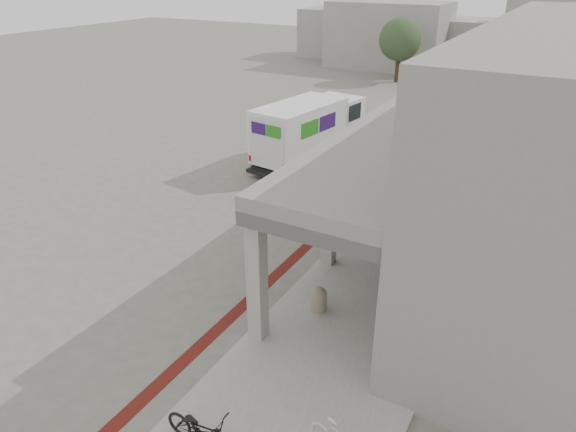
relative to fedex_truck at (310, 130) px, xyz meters
The scene contains 13 objects.
ground 9.04m from the fedex_truck, 72.68° to the right, with size 120.00×120.00×0.00m, color #656057.
bike_lane_stripe 7.61m from the fedex_truck, 60.68° to the right, with size 0.35×40.00×0.01m, color #551611.
sidewalk 10.89m from the fedex_truck, 51.96° to the right, with size 4.40×28.00×0.12m, color gray.
transit_building 10.46m from the fedex_truck, 22.87° to the right, with size 7.60×17.00×7.00m.
distant_backdrop 27.41m from the fedex_truck, 90.40° to the left, with size 28.00×10.00×6.50m.
tree_left 19.71m from the fedex_truck, 96.87° to the left, with size 3.20×3.20×4.80m.
tree_mid 22.06m from the fedex_truck, 77.79° to the left, with size 3.20×3.20×4.80m.
fedex_truck is the anchor object (origin of this frame).
bench 11.58m from the fedex_truck, 47.06° to the right, with size 0.84×1.86×0.43m.
bollard_near 11.77m from the fedex_truck, 61.70° to the right, with size 0.45×0.45×0.68m.
bollard_far 7.16m from the fedex_truck, 47.75° to the right, with size 0.39×0.39×0.58m.
utility_cabinet 8.55m from the fedex_truck, 35.18° to the right, with size 0.48×0.64×1.06m, color gray.
bicycle_black 16.31m from the fedex_truck, 69.94° to the right, with size 0.57×1.65×0.86m, color black.
Camera 1 is at (7.71, -11.96, 8.39)m, focal length 32.00 mm.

